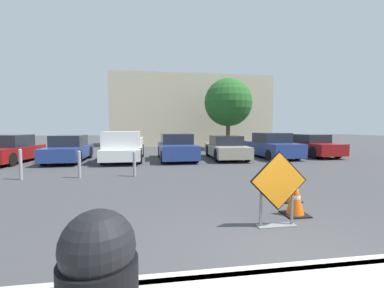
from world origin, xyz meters
TOP-DOWN VIEW (x-y plane):
  - ground_plane at (0.00, 10.00)m, footprint 96.00×96.00m
  - curb_lip at (0.00, 0.00)m, footprint 21.66×0.20m
  - road_closed_sign at (0.46, 1.52)m, footprint 1.09×0.20m
  - traffic_cone_nearest at (1.14, 2.07)m, footprint 0.49×0.49m
  - traffic_cone_second at (1.57, 3.03)m, footprint 0.45×0.45m
  - parked_car_nearest at (-9.13, 11.63)m, footprint 2.03×4.24m
  - parked_car_second at (-6.24, 11.74)m, footprint 1.89×4.41m
  - pickup_truck at (-3.35, 11.46)m, footprint 2.02×5.04m
  - parked_car_third at (-0.47, 11.60)m, footprint 2.02×4.37m
  - parked_car_fourth at (2.42, 11.62)m, footprint 2.00×4.40m
  - parked_car_fifth at (5.31, 11.69)m, footprint 2.15×4.14m
  - parked_car_sixth at (8.20, 12.15)m, footprint 1.87×4.33m
  - trash_bin at (-2.19, -0.94)m, footprint 0.57×0.57m
  - bollard_nearest at (-2.48, 6.90)m, footprint 0.12×0.12m
  - bollard_second at (-4.43, 6.90)m, footprint 0.12×0.12m
  - bollard_third at (-6.37, 6.90)m, footprint 0.12×0.12m
  - building_facade_backdrop at (2.16, 23.86)m, footprint 15.80×5.00m
  - street_tree_behind_lot at (4.31, 17.53)m, footprint 3.89×3.89m

SIDE VIEW (x-z plane):
  - ground_plane at x=0.00m, z-range 0.00..0.00m
  - curb_lip at x=0.00m, z-range 0.00..0.14m
  - traffic_cone_second at x=1.57m, z-range -0.01..0.61m
  - traffic_cone_nearest at x=1.14m, z-range -0.01..0.74m
  - bollard_nearest at x=-2.48m, z-range 0.03..0.98m
  - bollard_second at x=-4.43m, z-range 0.03..1.02m
  - bollard_third at x=-6.37m, z-range 0.03..1.11m
  - parked_car_fourth at x=2.42m, z-range -0.04..1.31m
  - parked_car_sixth at x=8.20m, z-range -0.04..1.34m
  - parked_car_second at x=-6.24m, z-range -0.05..1.36m
  - parked_car_nearest at x=-9.13m, z-range -0.06..1.38m
  - parked_car_third at x=-0.47m, z-range -0.05..1.42m
  - parked_car_fifth at x=5.31m, z-range -0.06..1.43m
  - trash_bin at x=-2.19m, z-range 0.14..1.25m
  - pickup_truck at x=-3.35m, z-range -0.08..1.54m
  - road_closed_sign at x=0.46m, z-range 0.04..1.45m
  - building_facade_backdrop at x=2.16m, z-range 0.00..6.94m
  - street_tree_behind_lot at x=4.31m, z-range 0.95..6.75m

